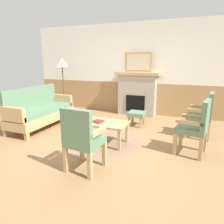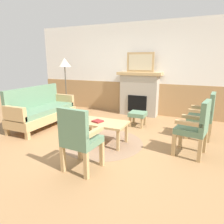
% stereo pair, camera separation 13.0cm
% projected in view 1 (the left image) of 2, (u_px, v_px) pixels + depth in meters
% --- Properties ---
extents(ground_plane, '(14.00, 14.00, 0.00)m').
position_uv_depth(ground_plane, '(105.00, 142.00, 4.10)').
color(ground_plane, '#997047').
extents(wall_back, '(7.20, 0.14, 2.70)m').
position_uv_depth(wall_back, '(140.00, 71.00, 6.11)').
color(wall_back, white).
rests_on(wall_back, ground_plane).
extents(fireplace, '(1.30, 0.44, 1.28)m').
position_uv_depth(fireplace, '(137.00, 93.00, 6.05)').
color(fireplace, '#A39989').
rests_on(fireplace, ground_plane).
extents(framed_picture, '(0.80, 0.04, 0.56)m').
position_uv_depth(framed_picture, '(138.00, 62.00, 5.82)').
color(framed_picture, tan).
rests_on(framed_picture, fireplace).
extents(couch, '(0.70, 1.80, 0.98)m').
position_uv_depth(couch, '(40.00, 111.00, 4.98)').
color(couch, tan).
rests_on(couch, ground_plane).
extents(coffee_table, '(0.96, 0.56, 0.44)m').
position_uv_depth(coffee_table, '(103.00, 125.00, 3.98)').
color(coffee_table, tan).
rests_on(coffee_table, ground_plane).
extents(round_rug, '(1.61, 1.61, 0.01)m').
position_uv_depth(round_rug, '(103.00, 143.00, 4.07)').
color(round_rug, '#896B51').
rests_on(round_rug, ground_plane).
extents(book_on_table, '(0.23, 0.22, 0.03)m').
position_uv_depth(book_on_table, '(98.00, 121.00, 3.95)').
color(book_on_table, maroon).
rests_on(book_on_table, coffee_table).
extents(footstool, '(0.40, 0.40, 0.36)m').
position_uv_depth(footstool, '(137.00, 115.00, 5.07)').
color(footstool, tan).
rests_on(footstool, ground_plane).
extents(armchair_near_fireplace, '(0.52, 0.52, 0.98)m').
position_uv_depth(armchair_near_fireplace, '(203.00, 113.00, 4.25)').
color(armchair_near_fireplace, tan).
rests_on(armchair_near_fireplace, ground_plane).
extents(armchair_by_window_left, '(0.55, 0.55, 0.98)m').
position_uv_depth(armchair_by_window_left, '(196.00, 125.00, 3.46)').
color(armchair_by_window_left, tan).
rests_on(armchair_by_window_left, ground_plane).
extents(armchair_front_left, '(0.51, 0.51, 0.98)m').
position_uv_depth(armchair_front_left, '(82.00, 137.00, 2.90)').
color(armchair_front_left, tan).
rests_on(armchair_front_left, ground_plane).
extents(floor_lamp_by_couch, '(0.36, 0.36, 1.68)m').
position_uv_depth(floor_lamp_by_couch, '(62.00, 66.00, 6.01)').
color(floor_lamp_by_couch, '#332D28').
rests_on(floor_lamp_by_couch, ground_plane).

